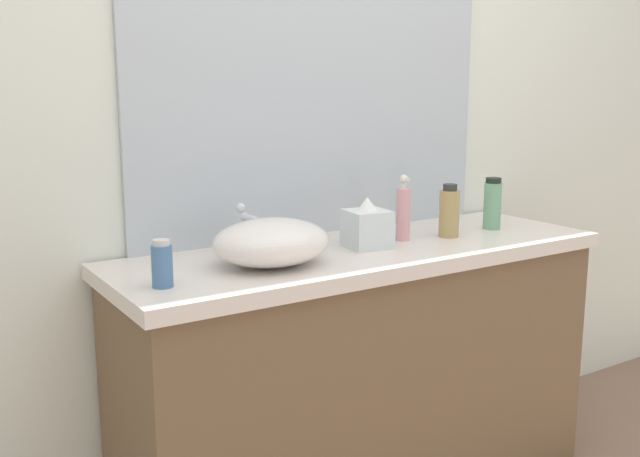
% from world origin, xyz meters
% --- Properties ---
extents(bathroom_wall_rear, '(6.00, 0.06, 2.60)m').
position_xyz_m(bathroom_wall_rear, '(0.00, 0.73, 1.30)').
color(bathroom_wall_rear, silver).
rests_on(bathroom_wall_rear, ground).
extents(vanity_counter, '(1.57, 0.51, 0.85)m').
position_xyz_m(vanity_counter, '(0.03, 0.43, 0.43)').
color(vanity_counter, brown).
rests_on(vanity_counter, ground).
extents(wall_mirror_panel, '(1.31, 0.01, 1.23)m').
position_xyz_m(wall_mirror_panel, '(0.03, 0.69, 1.46)').
color(wall_mirror_panel, '#B2BCC6').
rests_on(wall_mirror_panel, vanity_counter).
extents(sink_basin, '(0.33, 0.28, 0.13)m').
position_xyz_m(sink_basin, '(-0.31, 0.39, 0.91)').
color(sink_basin, silver).
rests_on(sink_basin, vanity_counter).
extents(faucet, '(0.03, 0.11, 0.15)m').
position_xyz_m(faucet, '(-0.31, 0.55, 0.93)').
color(faucet, silver).
rests_on(faucet, vanity_counter).
extents(soap_dispenser, '(0.04, 0.04, 0.21)m').
position_xyz_m(soap_dispenser, '(0.20, 0.45, 0.94)').
color(soap_dispenser, pink).
rests_on(soap_dispenser, vanity_counter).
extents(lotion_bottle, '(0.07, 0.07, 0.17)m').
position_xyz_m(lotion_bottle, '(0.36, 0.41, 0.93)').
color(lotion_bottle, tan).
rests_on(lotion_bottle, vanity_counter).
extents(perfume_bottle, '(0.06, 0.06, 0.18)m').
position_xyz_m(perfume_bottle, '(0.57, 0.43, 0.93)').
color(perfume_bottle, '#6CA37B').
rests_on(perfume_bottle, vanity_counter).
extents(spray_can, '(0.05, 0.05, 0.12)m').
position_xyz_m(spray_can, '(-0.65, 0.34, 0.90)').
color(spray_can, teal).
rests_on(spray_can, vanity_counter).
extents(tissue_box, '(0.14, 0.14, 0.16)m').
position_xyz_m(tissue_box, '(0.04, 0.43, 0.91)').
color(tissue_box, silver).
rests_on(tissue_box, vanity_counter).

